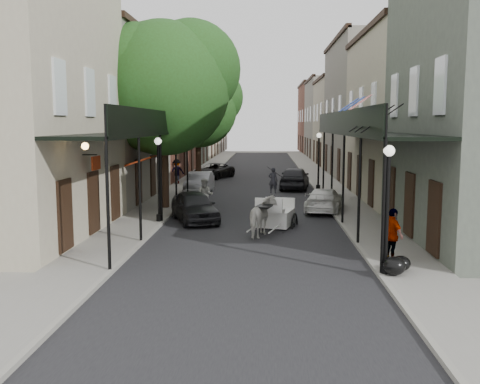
# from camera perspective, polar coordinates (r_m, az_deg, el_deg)

# --- Properties ---
(ground) EXTENTS (140.00, 140.00, 0.00)m
(ground) POSITION_cam_1_polar(r_m,az_deg,el_deg) (17.84, 0.69, -7.08)
(ground) COLOR gray
(ground) RESTS_ON ground
(road) EXTENTS (8.00, 90.00, 0.01)m
(road) POSITION_cam_1_polar(r_m,az_deg,el_deg) (37.54, 1.79, 0.52)
(road) COLOR black
(road) RESTS_ON ground
(sidewalk_left) EXTENTS (2.20, 90.00, 0.12)m
(sidewalk_left) POSITION_cam_1_polar(r_m,az_deg,el_deg) (37.95, -5.78, 0.65)
(sidewalk_left) COLOR gray
(sidewalk_left) RESTS_ON ground
(sidewalk_right) EXTENTS (2.20, 90.00, 0.12)m
(sidewalk_right) POSITION_cam_1_polar(r_m,az_deg,el_deg) (37.78, 9.39, 0.56)
(sidewalk_right) COLOR gray
(sidewalk_right) RESTS_ON ground
(building_row_left) EXTENTS (5.00, 80.00, 10.50)m
(building_row_left) POSITION_cam_1_polar(r_m,az_deg,el_deg) (48.17, -8.37, 8.19)
(building_row_left) COLOR #AEA68B
(building_row_left) RESTS_ON ground
(building_row_right) EXTENTS (5.00, 80.00, 10.50)m
(building_row_right) POSITION_cam_1_polar(r_m,az_deg,el_deg) (47.95, 12.46, 8.11)
(building_row_right) COLOR slate
(building_row_right) RESTS_ON ground
(gallery_left) EXTENTS (2.20, 18.05, 4.88)m
(gallery_left) POSITION_cam_1_polar(r_m,az_deg,el_deg) (24.85, -9.88, 6.32)
(gallery_left) COLOR black
(gallery_left) RESTS_ON sidewalk_left
(gallery_right) EXTENTS (2.20, 18.05, 4.88)m
(gallery_right) POSITION_cam_1_polar(r_m,az_deg,el_deg) (24.61, 12.59, 6.25)
(gallery_right) COLOR black
(gallery_right) RESTS_ON sidewalk_right
(tree_near) EXTENTS (7.31, 6.80, 9.63)m
(tree_near) POSITION_cam_1_polar(r_m,az_deg,el_deg) (27.94, -7.33, 11.46)
(tree_near) COLOR #382619
(tree_near) RESTS_ON sidewalk_left
(tree_far) EXTENTS (6.45, 6.00, 8.61)m
(tree_far) POSITION_cam_1_polar(r_m,az_deg,el_deg) (41.76, -3.99, 9.21)
(tree_far) COLOR #382619
(tree_far) RESTS_ON sidewalk_left
(lamppost_right_near) EXTENTS (0.32, 0.32, 3.71)m
(lamppost_right_near) POSITION_cam_1_polar(r_m,az_deg,el_deg) (15.84, 15.42, -1.61)
(lamppost_right_near) COLOR black
(lamppost_right_near) RESTS_ON sidewalk_right
(lamppost_left) EXTENTS (0.32, 0.32, 3.71)m
(lamppost_left) POSITION_cam_1_polar(r_m,az_deg,el_deg) (23.86, -8.67, 1.49)
(lamppost_left) COLOR black
(lamppost_left) RESTS_ON sidewalk_left
(lamppost_right_far) EXTENTS (0.32, 0.32, 3.71)m
(lamppost_right_far) POSITION_cam_1_polar(r_m,az_deg,el_deg) (35.52, 8.38, 3.38)
(lamppost_right_far) COLOR black
(lamppost_right_far) RESTS_ON sidewalk_right
(horse) EXTENTS (1.29, 2.02, 1.57)m
(horse) POSITION_cam_1_polar(r_m,az_deg,el_deg) (21.06, 2.49, -2.67)
(horse) COLOR beige
(horse) RESTS_ON ground
(carriage) EXTENTS (1.98, 2.57, 2.63)m
(carriage) POSITION_cam_1_polar(r_m,az_deg,el_deg) (23.37, 4.05, -1.10)
(carriage) COLOR black
(carriage) RESTS_ON ground
(pedestrian_walking) EXTENTS (0.86, 0.70, 1.68)m
(pedestrian_walking) POSITION_cam_1_polar(r_m,az_deg,el_deg) (27.19, -3.73, -0.31)
(pedestrian_walking) COLOR #ACACA3
(pedestrian_walking) RESTS_ON ground
(pedestrian_sidewalk_left) EXTENTS (1.30, 1.04, 1.77)m
(pedestrian_sidewalk_left) POSITION_cam_1_polar(r_m,az_deg,el_deg) (38.89, -6.76, 2.19)
(pedestrian_sidewalk_left) COLOR gray
(pedestrian_sidewalk_left) RESTS_ON sidewalk_left
(pedestrian_sidewalk_right) EXTENTS (0.77, 1.08, 1.69)m
(pedestrian_sidewalk_right) POSITION_cam_1_polar(r_m,az_deg,el_deg) (17.43, 15.96, -4.45)
(pedestrian_sidewalk_right) COLOR gray
(pedestrian_sidewalk_right) RESTS_ON sidewalk_right
(car_left_near) EXTENTS (2.97, 4.40, 1.39)m
(car_left_near) POSITION_cam_1_polar(r_m,az_deg,el_deg) (24.38, -4.87, -1.54)
(car_left_near) COLOR black
(car_left_near) RESTS_ON ground
(car_left_mid) EXTENTS (1.55, 4.18, 1.37)m
(car_left_mid) POSITION_cam_1_polar(r_m,az_deg,el_deg) (34.20, -4.35, 0.98)
(car_left_mid) COLOR #9A9A9F
(car_left_mid) RESTS_ON ground
(car_left_far) EXTENTS (3.52, 4.88, 1.23)m
(car_left_far) POSITION_cam_1_polar(r_m,az_deg,el_deg) (43.60, -2.81, 2.27)
(car_left_far) COLOR black
(car_left_far) RESTS_ON ground
(car_right_near) EXTENTS (2.52, 4.38, 1.19)m
(car_right_near) POSITION_cam_1_polar(r_m,az_deg,el_deg) (27.36, 8.98, -0.85)
(car_right_near) COLOR white
(car_right_near) RESTS_ON ground
(car_right_far) EXTENTS (2.39, 4.74, 1.55)m
(car_right_far) POSITION_cam_1_polar(r_m,az_deg,el_deg) (36.51, 5.85, 1.51)
(car_right_far) COLOR black
(car_right_far) RESTS_ON ground
(trash_bags) EXTENTS (0.90, 1.05, 0.55)m
(trash_bags) POSITION_cam_1_polar(r_m,az_deg,el_deg) (16.23, 16.39, -7.47)
(trash_bags) COLOR black
(trash_bags) RESTS_ON sidewalk_right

